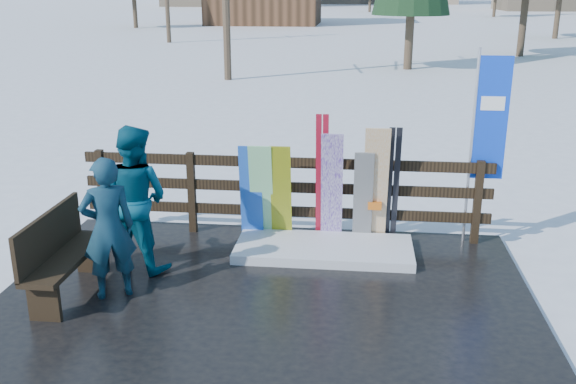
# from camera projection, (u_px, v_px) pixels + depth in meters

# --- Properties ---
(ground) EXTENTS (700.00, 700.00, 0.00)m
(ground) POSITION_uv_depth(u_px,v_px,m) (261.00, 316.00, 6.94)
(ground) COLOR white
(ground) RESTS_ON ground
(deck) EXTENTS (6.00, 5.00, 0.08)m
(deck) POSITION_uv_depth(u_px,v_px,m) (260.00, 313.00, 6.93)
(deck) COLOR black
(deck) RESTS_ON ground
(fence) EXTENTS (5.60, 0.10, 1.15)m
(fence) POSITION_uv_depth(u_px,v_px,m) (284.00, 190.00, 8.80)
(fence) COLOR black
(fence) RESTS_ON deck
(snow_patch) EXTENTS (2.29, 1.00, 0.12)m
(snow_patch) POSITION_uv_depth(u_px,v_px,m) (324.00, 249.00, 8.35)
(snow_patch) COLOR white
(snow_patch) RESTS_ON deck
(bench) EXTENTS (0.41, 1.50, 0.97)m
(bench) POSITION_uv_depth(u_px,v_px,m) (60.00, 252.00, 7.11)
(bench) COLOR black
(bench) RESTS_ON deck
(snowboard_0) EXTENTS (0.30, 0.19, 1.34)m
(snowboard_0) POSITION_uv_depth(u_px,v_px,m) (251.00, 193.00, 8.63)
(snowboard_0) COLOR blue
(snowboard_0) RESTS_ON deck
(snowboard_1) EXTENTS (0.31, 0.30, 1.36)m
(snowboard_1) POSITION_uv_depth(u_px,v_px,m) (261.00, 193.00, 8.61)
(snowboard_1) COLOR white
(snowboard_1) RESTS_ON deck
(snowboard_2) EXTENTS (0.28, 0.28, 1.36)m
(snowboard_2) POSITION_uv_depth(u_px,v_px,m) (281.00, 193.00, 8.58)
(snowboard_2) COLOR #F3FF15
(snowboard_2) RESTS_ON deck
(snowboard_3) EXTENTS (0.29, 0.32, 1.54)m
(snowboard_3) POSITION_uv_depth(u_px,v_px,m) (332.00, 189.00, 8.48)
(snowboard_3) COLOR silver
(snowboard_3) RESTS_ON deck
(snowboard_4) EXTENTS (0.25, 0.31, 1.31)m
(snowboard_4) POSITION_uv_depth(u_px,v_px,m) (363.00, 198.00, 8.48)
(snowboard_4) COLOR black
(snowboard_4) RESTS_ON deck
(snowboard_5) EXTENTS (0.32, 0.40, 1.64)m
(snowboard_5) POSITION_uv_depth(u_px,v_px,m) (376.00, 187.00, 8.41)
(snowboard_5) COLOR white
(snowboard_5) RESTS_ON deck
(ski_pair_a) EXTENTS (0.16, 0.27, 1.78)m
(ski_pair_a) POSITION_uv_depth(u_px,v_px,m) (322.00, 178.00, 8.53)
(ski_pair_a) COLOR maroon
(ski_pair_a) RESTS_ON deck
(ski_pair_b) EXTENTS (0.17, 0.31, 1.63)m
(ski_pair_b) POSITION_uv_depth(u_px,v_px,m) (393.00, 186.00, 8.45)
(ski_pair_b) COLOR black
(ski_pair_b) RESTS_ON deck
(rental_flag) EXTENTS (0.45, 0.04, 2.60)m
(rental_flag) POSITION_uv_depth(u_px,v_px,m) (486.00, 126.00, 8.28)
(rental_flag) COLOR silver
(rental_flag) RESTS_ON deck
(person_front) EXTENTS (0.70, 0.63, 1.61)m
(person_front) POSITION_uv_depth(u_px,v_px,m) (108.00, 228.00, 7.00)
(person_front) COLOR #154855
(person_front) RESTS_ON deck
(person_back) EXTENTS (1.03, 0.90, 1.79)m
(person_back) POSITION_uv_depth(u_px,v_px,m) (135.00, 198.00, 7.70)
(person_back) COLOR #084D68
(person_back) RESTS_ON deck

